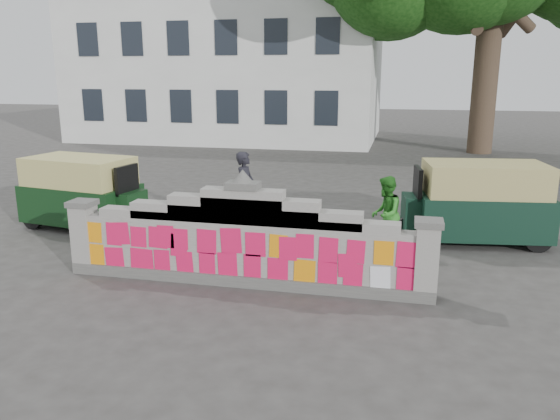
{
  "coord_description": "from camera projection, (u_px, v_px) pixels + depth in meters",
  "views": [
    {
      "loc": [
        2.56,
        -8.52,
        3.54
      ],
      "look_at": [
        0.41,
        1.0,
        1.1
      ],
      "focal_mm": 35.0,
      "sensor_mm": 36.0,
      "label": 1
    }
  ],
  "objects": [
    {
      "name": "rickshaw_left",
      "position": [
        83.0,
        191.0,
        12.77
      ],
      "size": [
        3.1,
        1.8,
        1.67
      ],
      "rotation": [
        0.0,
        0.0,
        -0.16
      ],
      "color": "black",
      "rests_on": "ground"
    },
    {
      "name": "rickshaw_right",
      "position": [
        479.0,
        202.0,
        11.63
      ],
      "size": [
        3.19,
        1.77,
        1.72
      ],
      "rotation": [
        0.0,
        0.0,
        3.27
      ],
      "color": "black",
      "rests_on": "ground"
    },
    {
      "name": "parapet_wall",
      "position": [
        244.0,
        243.0,
        9.28
      ],
      "size": [
        6.48,
        0.44,
        2.01
      ],
      "color": "#4C4C49",
      "rests_on": "ground"
    },
    {
      "name": "building",
      "position": [
        234.0,
        65.0,
        30.79
      ],
      "size": [
        16.0,
        10.0,
        8.9
      ],
      "color": "silver",
      "rests_on": "ground"
    },
    {
      "name": "ground",
      "position": [
        245.0,
        284.0,
        9.46
      ],
      "size": [
        100.0,
        100.0,
        0.0
      ],
      "primitive_type": "plane",
      "color": "#383533",
      "rests_on": "ground"
    },
    {
      "name": "cyclist_rider",
      "position": [
        246.0,
        200.0,
        12.08
      ],
      "size": [
        0.43,
        0.62,
        1.65
      ],
      "primitive_type": "imported",
      "rotation": [
        0.0,
        0.0,
        1.52
      ],
      "color": "black",
      "rests_on": "ground"
    },
    {
      "name": "pedestrian",
      "position": [
        385.0,
        214.0,
        11.08
      ],
      "size": [
        0.65,
        0.8,
        1.55
      ],
      "primitive_type": "imported",
      "rotation": [
        0.0,
        0.0,
        -1.66
      ],
      "color": "#297D22",
      "rests_on": "ground"
    },
    {
      "name": "cyclist_bike",
      "position": [
        246.0,
        215.0,
        12.17
      ],
      "size": [
        1.89,
        0.75,
        0.97
      ],
      "primitive_type": "imported",
      "rotation": [
        0.0,
        0.0,
        1.52
      ],
      "color": "black",
      "rests_on": "ground"
    }
  ]
}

